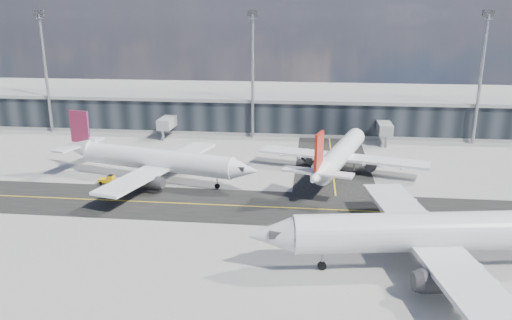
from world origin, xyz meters
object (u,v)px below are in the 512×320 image
Objects in this scene: airliner_af at (155,160)px; service_van at (307,154)px; airliner_near at (446,232)px; baggage_tug at (108,180)px; airliner_redtail at (340,154)px.

airliner_af is 31.64m from service_van.
airliner_near reaches higher than baggage_tug.
airliner_af reaches higher than airliner_redtail.
airliner_redtail is 13.85× the size of baggage_tug.
airliner_redtail is 11.88m from service_van.
baggage_tug is 39.36m from service_van.
airliner_af is at bearing 48.51° from airliner_near.
airliner_redtail is at bearing 107.38° from baggage_tug.
airliner_redtail reaches higher than baggage_tug.
baggage_tug is at bearing 55.26° from airliner_near.
airliner_near is 55.24m from baggage_tug.
airliner_redtail is 6.29× the size of service_van.
airliner_near is at bearing 72.70° from airliner_af.
service_van is at bearing 138.69° from airliner_af.
airliner_near is at bearing -91.36° from service_van.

